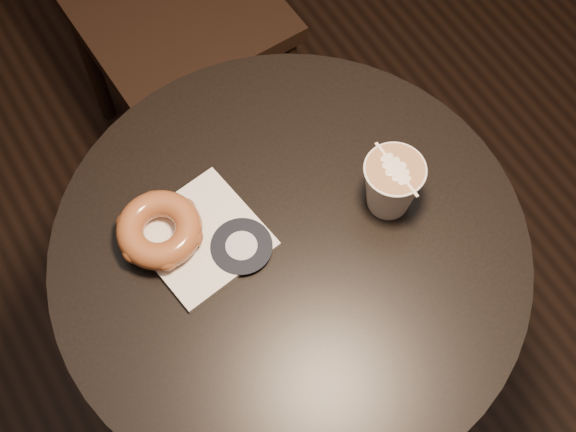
{
  "coord_description": "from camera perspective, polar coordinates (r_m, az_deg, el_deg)",
  "views": [
    {
      "loc": [
        -0.25,
        -0.41,
        1.81
      ],
      "look_at": [
        0.01,
        0.03,
        0.79
      ],
      "focal_mm": 50.0,
      "sensor_mm": 36.0,
      "label": 1
    }
  ],
  "objects": [
    {
      "name": "doughnut",
      "position": [
        1.15,
        -9.14,
        -0.97
      ],
      "size": [
        0.12,
        0.12,
        0.04
      ],
      "primitive_type": "torus",
      "color": "brown",
      "rests_on": "pastry_bag"
    },
    {
      "name": "cafe_table",
      "position": [
        1.34,
        0.12,
        -5.77
      ],
      "size": [
        0.7,
        0.7,
        0.75
      ],
      "color": "black",
      "rests_on": "ground"
    },
    {
      "name": "pastry_bag",
      "position": [
        1.17,
        -6.18,
        -1.51
      ],
      "size": [
        0.19,
        0.19,
        0.01
      ],
      "primitive_type": "cube",
      "rotation": [
        0.0,
        0.0,
        0.14
      ],
      "color": "silver",
      "rests_on": "cafe_table"
    },
    {
      "name": "latte_cup",
      "position": [
        1.16,
        7.36,
        2.15
      ],
      "size": [
        0.09,
        0.09,
        0.1
      ],
      "primitive_type": null,
      "color": "silver",
      "rests_on": "cafe_table"
    }
  ]
}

